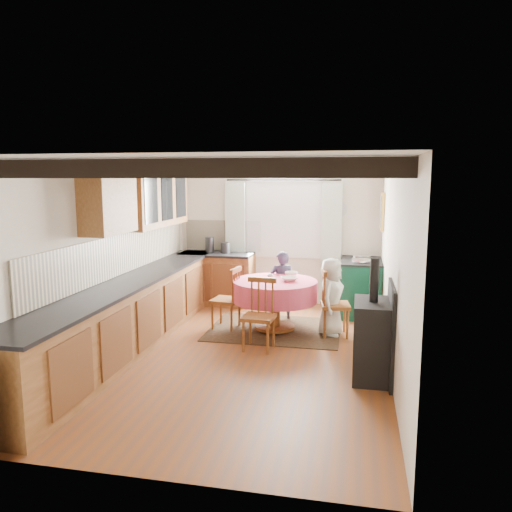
% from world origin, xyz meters
% --- Properties ---
extents(floor, '(3.60, 5.50, 0.00)m').
position_xyz_m(floor, '(0.00, 0.00, 0.00)').
color(floor, brown).
rests_on(floor, ground).
extents(ceiling, '(3.60, 5.50, 0.00)m').
position_xyz_m(ceiling, '(0.00, 0.00, 2.40)').
color(ceiling, white).
rests_on(ceiling, ground).
extents(wall_back, '(3.60, 0.00, 2.40)m').
position_xyz_m(wall_back, '(0.00, 2.75, 1.20)').
color(wall_back, silver).
rests_on(wall_back, ground).
extents(wall_front, '(3.60, 0.00, 2.40)m').
position_xyz_m(wall_front, '(0.00, -2.75, 1.20)').
color(wall_front, silver).
rests_on(wall_front, ground).
extents(wall_left, '(0.00, 5.50, 2.40)m').
position_xyz_m(wall_left, '(-1.80, 0.00, 1.20)').
color(wall_left, silver).
rests_on(wall_left, ground).
extents(wall_right, '(0.00, 5.50, 2.40)m').
position_xyz_m(wall_right, '(1.80, 0.00, 1.20)').
color(wall_right, silver).
rests_on(wall_right, ground).
extents(beam_a, '(3.60, 0.16, 0.16)m').
position_xyz_m(beam_a, '(0.00, -2.00, 2.31)').
color(beam_a, black).
rests_on(beam_a, ceiling).
extents(beam_b, '(3.60, 0.16, 0.16)m').
position_xyz_m(beam_b, '(0.00, -1.00, 2.31)').
color(beam_b, black).
rests_on(beam_b, ceiling).
extents(beam_c, '(3.60, 0.16, 0.16)m').
position_xyz_m(beam_c, '(0.00, 0.00, 2.31)').
color(beam_c, black).
rests_on(beam_c, ceiling).
extents(beam_d, '(3.60, 0.16, 0.16)m').
position_xyz_m(beam_d, '(0.00, 1.00, 2.31)').
color(beam_d, black).
rests_on(beam_d, ceiling).
extents(beam_e, '(3.60, 0.16, 0.16)m').
position_xyz_m(beam_e, '(0.00, 2.00, 2.31)').
color(beam_e, black).
rests_on(beam_e, ceiling).
extents(splash_left, '(0.02, 4.50, 0.55)m').
position_xyz_m(splash_left, '(-1.78, 0.30, 1.20)').
color(splash_left, beige).
rests_on(splash_left, wall_left).
extents(splash_back, '(1.40, 0.02, 0.55)m').
position_xyz_m(splash_back, '(-1.00, 2.73, 1.20)').
color(splash_back, beige).
rests_on(splash_back, wall_back).
extents(base_cabinet_left, '(0.60, 5.30, 0.88)m').
position_xyz_m(base_cabinet_left, '(-1.50, 0.00, 0.44)').
color(base_cabinet_left, '#9A6037').
rests_on(base_cabinet_left, floor).
extents(base_cabinet_back, '(1.30, 0.60, 0.88)m').
position_xyz_m(base_cabinet_back, '(-1.05, 2.45, 0.44)').
color(base_cabinet_back, '#9A6037').
rests_on(base_cabinet_back, floor).
extents(worktop_left, '(0.64, 5.30, 0.04)m').
position_xyz_m(worktop_left, '(-1.48, 0.00, 0.90)').
color(worktop_left, black).
rests_on(worktop_left, base_cabinet_left).
extents(worktop_back, '(1.30, 0.64, 0.04)m').
position_xyz_m(worktop_back, '(-1.05, 2.43, 0.90)').
color(worktop_back, black).
rests_on(worktop_back, base_cabinet_back).
extents(wall_cabinet_glass, '(0.34, 1.80, 0.90)m').
position_xyz_m(wall_cabinet_glass, '(-1.63, 1.20, 1.95)').
color(wall_cabinet_glass, '#9A6037').
rests_on(wall_cabinet_glass, wall_left).
extents(wall_cabinet_solid, '(0.34, 0.90, 0.70)m').
position_xyz_m(wall_cabinet_solid, '(-1.63, -0.30, 1.90)').
color(wall_cabinet_solid, '#9A6037').
rests_on(wall_cabinet_solid, wall_left).
extents(window_frame, '(1.34, 0.03, 1.54)m').
position_xyz_m(window_frame, '(0.10, 2.73, 1.60)').
color(window_frame, white).
rests_on(window_frame, wall_back).
extents(window_pane, '(1.20, 0.01, 1.40)m').
position_xyz_m(window_pane, '(0.10, 2.74, 1.60)').
color(window_pane, white).
rests_on(window_pane, wall_back).
extents(curtain_left, '(0.35, 0.10, 2.10)m').
position_xyz_m(curtain_left, '(-0.75, 2.65, 1.10)').
color(curtain_left, silver).
rests_on(curtain_left, wall_back).
extents(curtain_right, '(0.35, 0.10, 2.10)m').
position_xyz_m(curtain_right, '(0.95, 2.65, 1.10)').
color(curtain_right, silver).
rests_on(curtain_right, wall_back).
extents(curtain_rod, '(2.00, 0.03, 0.03)m').
position_xyz_m(curtain_rod, '(0.10, 2.65, 2.20)').
color(curtain_rod, black).
rests_on(curtain_rod, wall_back).
extents(wall_picture, '(0.04, 0.50, 0.60)m').
position_xyz_m(wall_picture, '(1.77, 2.30, 1.70)').
color(wall_picture, gold).
rests_on(wall_picture, wall_right).
extents(wall_plate, '(0.30, 0.02, 0.30)m').
position_xyz_m(wall_plate, '(1.05, 2.72, 1.70)').
color(wall_plate, silver).
rests_on(wall_plate, wall_back).
extents(rug, '(1.92, 1.49, 0.01)m').
position_xyz_m(rug, '(0.23, 1.09, 0.01)').
color(rug, black).
rests_on(rug, floor).
extents(dining_table, '(1.24, 1.24, 0.75)m').
position_xyz_m(dining_table, '(0.23, 1.09, 0.37)').
color(dining_table, '#D24244').
rests_on(dining_table, floor).
extents(chair_near, '(0.44, 0.45, 0.94)m').
position_xyz_m(chair_near, '(0.15, 0.22, 0.47)').
color(chair_near, brown).
rests_on(chair_near, floor).
extents(chair_left, '(0.47, 0.45, 0.93)m').
position_xyz_m(chair_left, '(-0.51, 1.03, 0.47)').
color(chair_left, brown).
rests_on(chair_left, floor).
extents(chair_right, '(0.49, 0.47, 0.96)m').
position_xyz_m(chair_right, '(1.11, 1.00, 0.48)').
color(chair_right, brown).
rests_on(chair_right, floor).
extents(aga_range, '(0.65, 1.01, 0.93)m').
position_xyz_m(aga_range, '(1.47, 2.24, 0.46)').
color(aga_range, '#0A3423').
rests_on(aga_range, floor).
extents(cast_iron_stove, '(0.41, 0.69, 1.37)m').
position_xyz_m(cast_iron_stove, '(1.58, -0.45, 0.69)').
color(cast_iron_stove, black).
rests_on(cast_iron_stove, floor).
extents(child_far, '(0.45, 0.35, 1.10)m').
position_xyz_m(child_far, '(0.24, 1.69, 0.55)').
color(child_far, '#2E2D45').
rests_on(child_far, floor).
extents(child_right, '(0.47, 0.61, 1.12)m').
position_xyz_m(child_right, '(1.05, 1.03, 0.56)').
color(child_right, beige).
rests_on(child_right, floor).
extents(bowl_a, '(0.32, 0.32, 0.06)m').
position_xyz_m(bowl_a, '(0.43, 1.11, 0.78)').
color(bowl_a, silver).
rests_on(bowl_a, dining_table).
extents(bowl_b, '(0.25, 0.25, 0.06)m').
position_xyz_m(bowl_b, '(0.41, 1.48, 0.78)').
color(bowl_b, silver).
rests_on(bowl_b, dining_table).
extents(cup, '(0.12, 0.12, 0.08)m').
position_xyz_m(cup, '(0.15, 1.10, 0.79)').
color(cup, silver).
rests_on(cup, dining_table).
extents(canister_tall, '(0.16, 0.16, 0.27)m').
position_xyz_m(canister_tall, '(-1.20, 2.53, 1.05)').
color(canister_tall, '#262628').
rests_on(canister_tall, worktop_back).
extents(canister_wide, '(0.17, 0.17, 0.18)m').
position_xyz_m(canister_wide, '(-0.89, 2.46, 1.01)').
color(canister_wide, '#262628').
rests_on(canister_wide, worktop_back).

